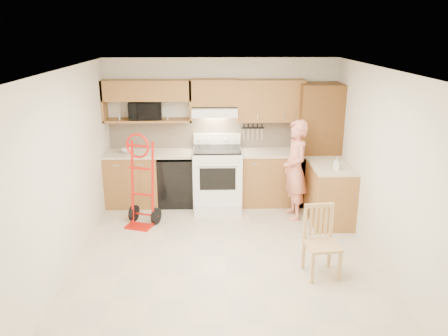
{
  "coord_description": "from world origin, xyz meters",
  "views": [
    {
      "loc": [
        -0.16,
        -5.49,
        2.97
      ],
      "look_at": [
        0.0,
        0.5,
        1.1
      ],
      "focal_mm": 35.99,
      "sensor_mm": 36.0,
      "label": 1
    }
  ],
  "objects_px": {
    "range": "(217,173)",
    "hand_truck": "(140,185)",
    "dining_chair": "(322,243)",
    "microwave": "(145,110)",
    "person": "(295,170)"
  },
  "relations": [
    {
      "from": "microwave",
      "to": "hand_truck",
      "type": "bearing_deg",
      "value": -93.93
    },
    {
      "from": "range",
      "to": "dining_chair",
      "type": "relative_size",
      "value": 1.35
    },
    {
      "from": "microwave",
      "to": "range",
      "type": "height_order",
      "value": "microwave"
    },
    {
      "from": "range",
      "to": "dining_chair",
      "type": "xyz_separation_m",
      "value": [
        1.27,
        -2.33,
        -0.16
      ]
    },
    {
      "from": "dining_chair",
      "to": "hand_truck",
      "type": "bearing_deg",
      "value": 140.33
    },
    {
      "from": "microwave",
      "to": "range",
      "type": "bearing_deg",
      "value": -17.87
    },
    {
      "from": "person",
      "to": "dining_chair",
      "type": "relative_size",
      "value": 1.81
    },
    {
      "from": "microwave",
      "to": "hand_truck",
      "type": "height_order",
      "value": "microwave"
    },
    {
      "from": "range",
      "to": "dining_chair",
      "type": "distance_m",
      "value": 2.65
    },
    {
      "from": "microwave",
      "to": "dining_chair",
      "type": "distance_m",
      "value": 3.8
    },
    {
      "from": "range",
      "to": "hand_truck",
      "type": "relative_size",
      "value": 0.91
    },
    {
      "from": "range",
      "to": "person",
      "type": "height_order",
      "value": "person"
    },
    {
      "from": "person",
      "to": "dining_chair",
      "type": "height_order",
      "value": "person"
    },
    {
      "from": "microwave",
      "to": "range",
      "type": "xyz_separation_m",
      "value": [
        1.22,
        -0.28,
        -1.04
      ]
    },
    {
      "from": "hand_truck",
      "to": "dining_chair",
      "type": "distance_m",
      "value": 2.93
    }
  ]
}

